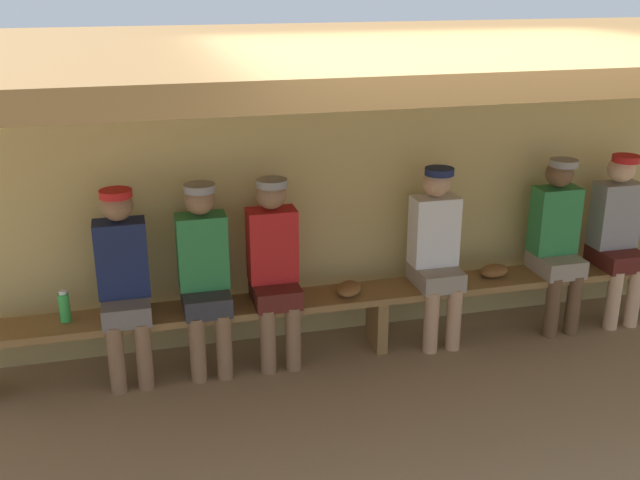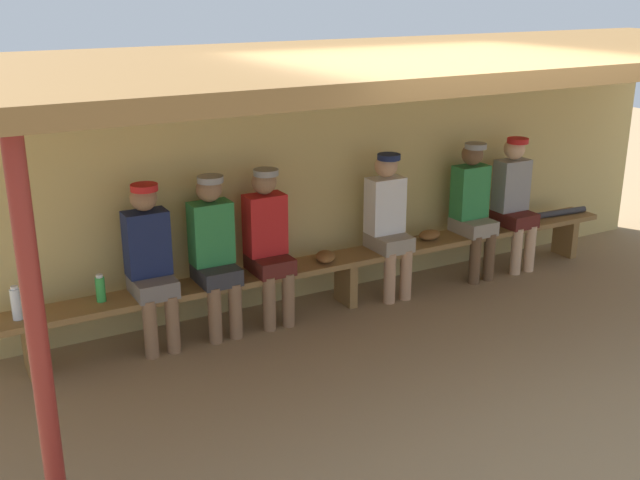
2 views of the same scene
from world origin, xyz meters
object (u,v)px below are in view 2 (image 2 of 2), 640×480
baseball_bat (554,213)px  player_near_post (214,248)px  bench (346,264)px  baseball_glove_tan (429,235)px  player_in_white (388,219)px  player_middle (514,197)px  support_post (40,361)px  water_bottle_blue (16,303)px  player_rightmost (473,204)px  water_bottle_green (100,289)px  baseball_glove_dark_brown (325,256)px  player_leftmost (150,259)px  player_shirtless_tan (268,239)px

baseball_bat → player_near_post: bearing=-175.3°
bench → baseball_glove_tan: bearing=1.3°
player_in_white → player_middle: bearing=0.0°
support_post → bench: size_ratio=0.37×
player_middle → player_in_white: 1.53m
support_post → player_middle: support_post is taller
baseball_bat → bench: bearing=-175.2°
player_in_white → water_bottle_blue: player_in_white is taller
bench → player_middle: size_ratio=4.46×
player_rightmost → water_bottle_green: size_ratio=6.09×
player_middle → baseball_glove_dark_brown: 2.22m
player_rightmost → player_middle: 0.53m
baseball_bat → support_post: bearing=-154.3°
player_rightmost → baseball_bat: player_rightmost is taller
player_leftmost → water_bottle_blue: 1.03m
player_rightmost → player_shirtless_tan: 2.21m
bench → player_shirtless_tan: (-0.77, 0.00, 0.36)m
baseball_glove_dark_brown → player_shirtless_tan: bearing=-63.3°
water_bottle_blue → support_post: bearing=-94.0°
player_middle → player_in_white: bearing=180.0°
player_leftmost → baseball_glove_dark_brown: player_leftmost is taller
player_rightmost → baseball_bat: 1.14m
player_leftmost → player_in_white: (2.24, 0.00, 0.00)m
baseball_glove_tan → player_in_white: bearing=-11.6°
water_bottle_green → baseball_glove_tan: water_bottle_green is taller
player_near_post → player_middle: size_ratio=1.00×
player_leftmost → water_bottle_green: (-0.40, 0.03, -0.18)m
player_rightmost → water_bottle_blue: 4.25m
water_bottle_green → baseball_glove_tan: 3.13m
bench → support_post: bearing=-144.5°
bench → baseball_bat: (2.55, -0.00, 0.11)m
baseball_glove_tan → baseball_bat: baseball_glove_tan is taller
water_bottle_green → water_bottle_blue: size_ratio=0.85×
support_post → player_near_post: size_ratio=1.64×
player_near_post → water_bottle_green: player_near_post is taller
support_post → baseball_glove_tan: bearing=28.6°
player_shirtless_tan → baseball_glove_dark_brown: 0.59m
player_shirtless_tan → player_middle: 2.75m
bench → water_bottle_green: size_ratio=27.16×
support_post → player_near_post: 2.72m
player_middle → baseball_glove_dark_brown: player_middle is taller
player_rightmost → baseball_glove_tan: (-0.50, 0.02, -0.24)m
water_bottle_blue → baseball_glove_dark_brown: 2.57m
player_leftmost → baseball_bat: (4.34, -0.00, -0.25)m
support_post → player_rightmost: bearing=25.6°
player_leftmost → player_shirtless_tan: bearing=0.0°
player_shirtless_tan → support_post: bearing=-136.0°
player_in_white → baseball_glove_tan: (0.50, 0.02, -0.24)m
player_near_post → water_bottle_blue: bearing=-179.5°
player_leftmost → baseball_glove_dark_brown: bearing=-1.2°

